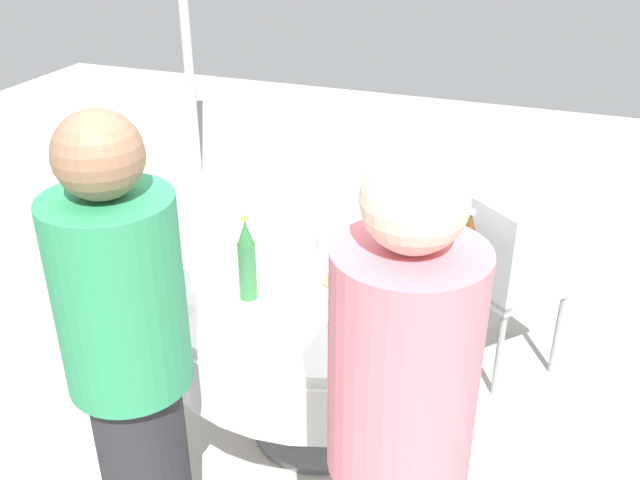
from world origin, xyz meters
TOP-DOWN VIEW (x-y plane):
  - ground_plane at (0.00, 0.00)m, footprint 10.00×10.00m
  - dining_table at (0.00, 0.00)m, footprint 1.26×1.26m
  - bottle_brown_south at (-0.53, -0.04)m, footprint 0.06×0.06m
  - bottle_clear_right at (0.02, -0.13)m, footprint 0.07×0.07m
  - bottle_green_west at (0.18, 0.23)m, footprint 0.07×0.07m
  - wine_glass_mid at (-0.40, 0.33)m, footprint 0.07×0.07m
  - wine_glass_front at (0.35, 0.39)m, footprint 0.07×0.07m
  - plate_east at (0.38, -0.08)m, footprint 0.25×0.25m
  - plate_inner at (-0.09, 0.07)m, footprint 0.24×0.24m
  - plate_far at (-0.20, -0.24)m, footprint 0.24×0.24m
  - fork_right at (-0.39, 0.12)m, footprint 0.07×0.18m
  - knife_west at (0.01, 0.36)m, footprint 0.16×0.10m
  - spoon_mid at (0.23, -0.31)m, footprint 0.07×0.18m
  - person_south at (0.24, 0.86)m, footprint 0.34×0.34m
  - person_right at (-0.53, 0.90)m, footprint 0.34×0.34m
  - chair_rear at (-0.59, -0.65)m, footprint 0.57×0.57m
  - tent_pole_main at (1.86, -2.30)m, footprint 0.07×0.07m

SIDE VIEW (x-z plane):
  - ground_plane at x=0.00m, z-range 0.00..0.00m
  - chair_rear at x=-0.59m, z-range 0.08..0.95m
  - dining_table at x=0.00m, z-range 0.22..0.96m
  - fork_right at x=-0.39m, z-range 0.74..0.74m
  - knife_west at x=0.01m, z-range 0.74..0.74m
  - spoon_mid at x=0.23m, z-range 0.74..0.74m
  - plate_east at x=0.38m, z-range 0.74..0.76m
  - plate_far at x=-0.20m, z-range 0.73..0.77m
  - plate_inner at x=-0.09m, z-range 0.73..0.77m
  - person_south at x=0.24m, z-range 0.04..1.64m
  - wine_glass_mid at x=-0.40m, z-range 0.77..0.92m
  - person_right at x=-0.53m, z-range 0.04..1.66m
  - wine_glass_front at x=0.35m, z-range 0.77..0.93m
  - bottle_clear_right at x=0.02m, z-range 0.73..1.01m
  - bottle_green_west at x=0.18m, z-range 0.73..1.05m
  - bottle_brown_south at x=-0.53m, z-range 0.73..1.06m
  - tent_pole_main at x=1.86m, z-range 0.00..2.53m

